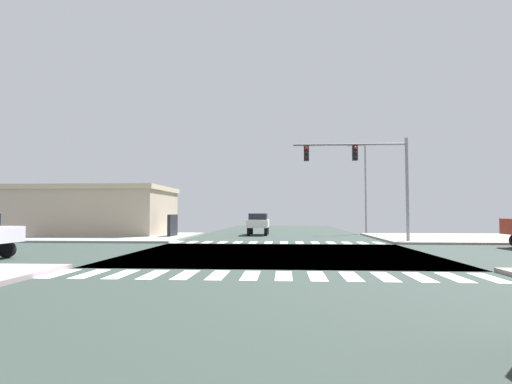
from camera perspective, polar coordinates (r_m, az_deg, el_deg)
name	(u,v)px	position (r m, az deg, el deg)	size (l,w,h in m)	color
ground	(279,254)	(20.24, 3.07, -8.31)	(90.00, 90.00, 0.05)	#2C3732
sidewalk_corner_ne	(457,238)	(34.63, 25.52, -5.63)	(12.00, 12.00, 0.14)	gray
sidewalk_corner_nw	(114,237)	(34.83, -18.67, -5.74)	(12.00, 12.00, 0.14)	gray
crosswalk_near	(267,276)	(13.00, 1.50, -11.20)	(13.50, 2.00, 0.01)	white
crosswalk_far	(276,242)	(27.52, 2.75, -6.82)	(13.50, 2.00, 0.01)	white
traffic_signal_mast	(362,165)	(28.35, 14.15, 3.58)	(7.43, 0.55, 6.78)	gray
street_lamp	(363,180)	(40.73, 14.23, 1.55)	(1.78, 0.32, 8.38)	gray
bank_building	(89,211)	(39.43, -21.61, -2.39)	(15.27, 8.62, 4.18)	tan
sedan_crossing_2	(258,222)	(37.09, 0.32, -4.09)	(1.80, 4.30, 1.88)	black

